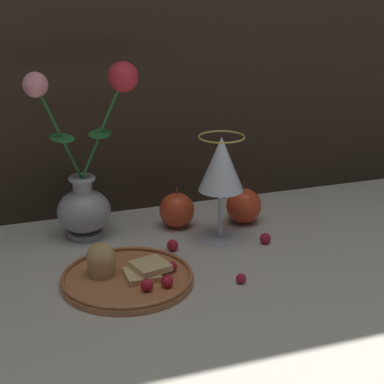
# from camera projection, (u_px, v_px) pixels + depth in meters

# --- Properties ---
(ground_plane) EXTENTS (2.40, 2.40, 0.00)m
(ground_plane) POSITION_uv_depth(u_px,v_px,m) (164.00, 259.00, 1.06)
(ground_plane) COLOR #B7B2A3
(ground_plane) RESTS_ON ground
(vase) EXTENTS (0.19, 0.09, 0.31)m
(vase) POSITION_uv_depth(u_px,v_px,m) (86.00, 182.00, 1.12)
(vase) COLOR #A3A3A8
(vase) RESTS_ON ground_plane
(plate_with_pastries) EXTENTS (0.20, 0.20, 0.06)m
(plate_with_pastries) POSITION_uv_depth(u_px,v_px,m) (125.00, 275.00, 0.98)
(plate_with_pastries) COLOR #B77042
(plate_with_pastries) RESTS_ON ground_plane
(wine_glass) EXTENTS (0.08, 0.08, 0.19)m
(wine_glass) POSITION_uv_depth(u_px,v_px,m) (221.00, 168.00, 1.10)
(wine_glass) COLOR silver
(wine_glass) RESTS_ON ground_plane
(apple_beside_vase) EXTENTS (0.07, 0.07, 0.08)m
(apple_beside_vase) POSITION_uv_depth(u_px,v_px,m) (244.00, 206.00, 1.20)
(apple_beside_vase) COLOR #D14223
(apple_beside_vase) RESTS_ON ground_plane
(apple_near_glass) EXTENTS (0.07, 0.07, 0.08)m
(apple_near_glass) POSITION_uv_depth(u_px,v_px,m) (177.00, 210.00, 1.18)
(apple_near_glass) COLOR #D14223
(apple_near_glass) RESTS_ON ground_plane
(berry_near_plate) EXTENTS (0.02, 0.02, 0.02)m
(berry_near_plate) POSITION_uv_depth(u_px,v_px,m) (266.00, 239.00, 1.11)
(berry_near_plate) COLOR #AD192D
(berry_near_plate) RESTS_ON ground_plane
(berry_front_center) EXTENTS (0.02, 0.02, 0.02)m
(berry_front_center) POSITION_uv_depth(u_px,v_px,m) (241.00, 278.00, 0.98)
(berry_front_center) COLOR #AD192D
(berry_front_center) RESTS_ON ground_plane
(berry_by_glass_stem) EXTENTS (0.02, 0.02, 0.02)m
(berry_by_glass_stem) POSITION_uv_depth(u_px,v_px,m) (173.00, 245.00, 1.09)
(berry_by_glass_stem) COLOR #AD192D
(berry_by_glass_stem) RESTS_ON ground_plane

